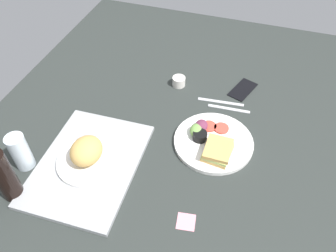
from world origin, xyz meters
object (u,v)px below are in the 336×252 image
knife (221,102)px  serving_tray (89,164)px  soda_bottle (4,176)px  espresso_cup (179,81)px  drinking_glass (20,152)px  plate_with_salad (212,141)px  fork (229,108)px  sticky_note (186,222)px  bread_plate_near (87,155)px  cell_phone (243,89)px

knife → serving_tray: bearing=46.2°
soda_bottle → espresso_cup: (69.27, -34.66, -7.78)cm
drinking_glass → knife: size_ratio=0.74×
plate_with_salad → serving_tray: bearing=120.5°
serving_tray → drinking_glass: bearing=107.0°
serving_tray → fork: bearing=-43.3°
knife → sticky_note: bearing=85.8°
plate_with_salad → bread_plate_near: bearing=119.9°
fork → espresso_cup: bearing=-22.6°
serving_tray → drinking_glass: (-6.39, 20.91, 6.19)cm
cell_phone → plate_with_salad: bearing=-169.5°
cell_phone → sticky_note: cell_phone is taller
plate_with_salad → espresso_cup: size_ratio=5.19×
fork → cell_phone: size_ratio=1.18×
bread_plate_near → cell_phone: 71.85cm
serving_tray → fork: serving_tray is taller
drinking_glass → fork: 79.49cm
knife → bread_plate_near: bearing=45.9°
serving_tray → plate_with_salad: bearing=-59.5°
soda_bottle → sticky_note: 56.91cm
soda_bottle → espresso_cup: 77.85cm
cell_phone → soda_bottle: bearing=160.4°
plate_with_salad → fork: size_ratio=1.71×
knife → cell_phone: size_ratio=1.32×
plate_with_salad → drinking_glass: drinking_glass is taller
serving_tray → cell_phone: (56.89, -44.21, -0.40)cm
knife → fork: bearing=137.9°
serving_tray → sticky_note: serving_tray is taller
bread_plate_near → plate_with_salad: bread_plate_near is taller
fork → serving_tray: bearing=43.3°
sticky_note → knife: bearing=1.1°
knife → sticky_note: knife is taller
plate_with_salad → sticky_note: (-32.58, 0.54, -1.63)cm
plate_with_salad → soda_bottle: soda_bottle is taller
bread_plate_near → knife: bearing=-38.9°
serving_tray → soda_bottle: soda_bottle is taller
drinking_glass → fork: (49.64, -61.71, -6.74)cm
espresso_cup → sticky_note: bearing=-161.3°
serving_tray → sticky_note: bearing=-104.8°
knife → sticky_note: size_ratio=3.39×
bread_plate_near → cell_phone: size_ratio=1.48×
espresso_cup → cell_phone: 27.81cm
bread_plate_near → fork: 59.35cm
drinking_glass → cell_phone: 91.04cm
serving_tray → fork: (43.26, -40.80, -0.55)cm
cell_phone → drinking_glass: bearing=154.3°
drinking_glass → cell_phone: drinking_glass is taller
sticky_note → soda_bottle: bearing=97.9°
bread_plate_near → cell_phone: bread_plate_near is taller
cell_phone → sticky_note: 67.17cm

